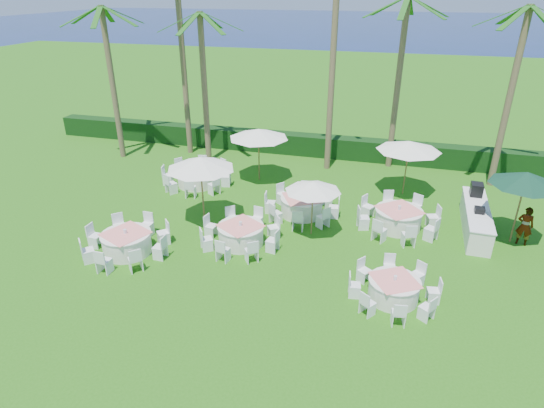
{
  "coord_description": "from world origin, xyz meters",
  "views": [
    {
      "loc": [
        4.44,
        -13.68,
        9.24
      ],
      "look_at": [
        0.12,
        2.16,
        1.3
      ],
      "focal_mm": 30.0,
      "sensor_mm": 36.0,
      "label": 1
    }
  ],
  "objects": [
    {
      "name": "ground",
      "position": [
        0.0,
        0.0,
        0.0
      ],
      "size": [
        120.0,
        120.0,
        0.0
      ],
      "primitive_type": "plane",
      "color": "#226311",
      "rests_on": "ground"
    },
    {
      "name": "hedge",
      "position": [
        0.0,
        12.0,
        0.6
      ],
      "size": [
        34.0,
        1.0,
        1.2
      ],
      "primitive_type": "cube",
      "color": "black",
      "rests_on": "ground"
    },
    {
      "name": "ocean",
      "position": [
        0.0,
        102.0,
        0.0
      ],
      "size": [
        260.0,
        260.0,
        0.0
      ],
      "primitive_type": "plane",
      "color": "#061E43",
      "rests_on": "ground"
    },
    {
      "name": "banquet_table_a",
      "position": [
        -4.79,
        -0.78,
        0.43
      ],
      "size": [
        3.27,
        3.27,
        0.99
      ],
      "color": "white",
      "rests_on": "ground"
    },
    {
      "name": "banquet_table_b",
      "position": [
        -0.82,
        0.98,
        0.42
      ],
      "size": [
        3.19,
        3.19,
        0.96
      ],
      "color": "white",
      "rests_on": "ground"
    },
    {
      "name": "banquet_table_c",
      "position": [
        5.08,
        -1.06,
        0.39
      ],
      "size": [
        2.92,
        2.92,
        0.89
      ],
      "color": "white",
      "rests_on": "ground"
    },
    {
      "name": "banquet_table_d",
      "position": [
        -4.87,
        5.92,
        0.46
      ],
      "size": [
        3.46,
        3.46,
        1.04
      ],
      "color": "white",
      "rests_on": "ground"
    },
    {
      "name": "banquet_table_e",
      "position": [
        0.97,
        4.07,
        0.44
      ],
      "size": [
        3.3,
        3.3,
        0.99
      ],
      "color": "white",
      "rests_on": "ground"
    },
    {
      "name": "banquet_table_f",
      "position": [
        5.11,
        3.93,
        0.45
      ],
      "size": [
        3.38,
        3.38,
        1.02
      ],
      "color": "white",
      "rests_on": "ground"
    },
    {
      "name": "umbrella_a",
      "position": [
        -2.92,
        2.26,
        2.71
      ],
      "size": [
        2.83,
        2.83,
        2.97
      ],
      "color": "brown",
      "rests_on": "ground"
    },
    {
      "name": "umbrella_b",
      "position": [
        1.71,
        2.45,
        2.13
      ],
      "size": [
        2.25,
        2.25,
        2.33
      ],
      "color": "brown",
      "rests_on": "ground"
    },
    {
      "name": "umbrella_c",
      "position": [
        -2.01,
        7.44,
        2.5
      ],
      "size": [
        3.04,
        3.04,
        2.74
      ],
      "color": "brown",
      "rests_on": "ground"
    },
    {
      "name": "umbrella_d",
      "position": [
        5.29,
        7.59,
        2.45
      ],
      "size": [
        3.02,
        3.02,
        2.68
      ],
      "color": "brown",
      "rests_on": "ground"
    },
    {
      "name": "umbrella_green",
      "position": [
        9.49,
        3.95,
        2.71
      ],
      "size": [
        2.62,
        2.62,
        2.97
      ],
      "color": "brown",
      "rests_on": "ground"
    },
    {
      "name": "buffet_table",
      "position": [
        8.2,
        4.61,
        0.55
      ],
      "size": [
        1.09,
        4.44,
        1.57
      ],
      "color": "white",
      "rests_on": "ground"
    },
    {
      "name": "staff_person",
      "position": [
        9.85,
        3.83,
        0.81
      ],
      "size": [
        0.67,
        0.52,
        1.62
      ],
      "primitive_type": "imported",
      "rotation": [
        0.0,
        0.0,
        2.89
      ],
      "color": "gray",
      "rests_on": "ground"
    },
    {
      "name": "palm_a",
      "position": [
        -7.32,
        10.47,
        5.67
      ],
      "size": [
        4.18,
        4.39,
        10.39
      ],
      "color": "brown",
      "rests_on": "ground"
    },
    {
      "name": "palm_b",
      "position": [
        -5.64,
        9.37,
        4.47
      ],
      "size": [
        4.15,
        4.4,
        8.05
      ],
      "color": "brown",
      "rests_on": "ground"
    },
    {
      "name": "palm_c",
      "position": [
        1.16,
        10.04,
        6.82
      ],
      "size": [
        4.4,
        3.98,
        12.66
      ],
      "color": "brown",
      "rests_on": "ground"
    },
    {
      "name": "palm_d",
      "position": [
        4.46,
        11.3,
        4.85
      ],
      "size": [
        4.14,
        4.4,
        8.79
      ],
      "color": "brown",
      "rests_on": "ground"
    },
    {
      "name": "palm_e",
      "position": [
        9.61,
        9.93,
        4.71
      ],
      "size": [
        4.39,
        4.19,
        8.51
      ],
      "color": "brown",
      "rests_on": "ground"
    },
    {
      "name": "palm_f",
      "position": [
        -10.89,
        8.76,
        4.61
      ],
      "size": [
        4.39,
        4.21,
        8.31
      ],
      "color": "brown",
      "rests_on": "ground"
    }
  ]
}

